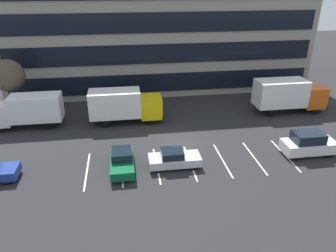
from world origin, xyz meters
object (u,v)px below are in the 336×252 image
object	(u,v)px
box_truck_yellow	(124,105)
sedan_forest	(122,160)
box_truck_white	(27,110)
suv_white	(308,144)
sedan_silver	(174,159)
bare_tree	(8,76)
box_truck_orange	(289,94)

from	to	relation	value
box_truck_yellow	sedan_forest	xyz separation A→B (m)	(-0.44, -8.97, -1.24)
box_truck_yellow	box_truck_white	distance (m)	9.74
suv_white	sedan_silver	xyz separation A→B (m)	(-11.78, -0.28, -0.29)
bare_tree	sedan_silver	bearing A→B (deg)	-38.93
box_truck_orange	box_truck_white	world-z (taller)	box_truck_orange
suv_white	bare_tree	world-z (taller)	bare_tree
box_truck_orange	box_truck_yellow	xyz separation A→B (m)	(-18.28, -0.22, -0.12)
box_truck_yellow	sedan_forest	bearing A→B (deg)	-92.82
sedan_forest	sedan_silver	distance (m)	4.17
box_truck_white	suv_white	distance (m)	26.89
box_truck_white	sedan_forest	xyz separation A→B (m)	(9.30, -9.23, -1.15)
sedan_forest	bare_tree	world-z (taller)	bare_tree
box_truck_white	bare_tree	distance (m)	4.61
box_truck_yellow	box_truck_white	bearing A→B (deg)	178.46
box_truck_yellow	sedan_silver	size ratio (longest dim) A/B	1.81
bare_tree	box_truck_yellow	bearing A→B (deg)	-15.59
box_truck_yellow	box_truck_white	xyz separation A→B (m)	(-9.74, 0.26, -0.09)
sedan_forest	sedan_silver	bearing A→B (deg)	-4.13
sedan_silver	box_truck_orange	bearing A→B (deg)	33.10
box_truck_yellow	suv_white	bearing A→B (deg)	-30.13
sedan_silver	bare_tree	world-z (taller)	bare_tree
box_truck_orange	box_truck_yellow	distance (m)	18.28
sedan_forest	sedan_silver	world-z (taller)	sedan_forest
box_truck_orange	bare_tree	size ratio (longest dim) A/B	1.28
box_truck_orange	sedan_forest	xyz separation A→B (m)	(-18.72, -9.19, -1.37)
box_truck_orange	sedan_forest	size ratio (longest dim) A/B	1.85
sedan_forest	box_truck_white	bearing A→B (deg)	135.19
box_truck_white	bare_tree	bearing A→B (deg)	124.86
box_truck_yellow	sedan_silver	world-z (taller)	box_truck_yellow
box_truck_orange	sedan_silver	size ratio (longest dim) A/B	1.92
box_truck_yellow	bare_tree	distance (m)	12.59
box_truck_white	sedan_silver	xyz separation A→B (m)	(13.46, -9.53, -1.18)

